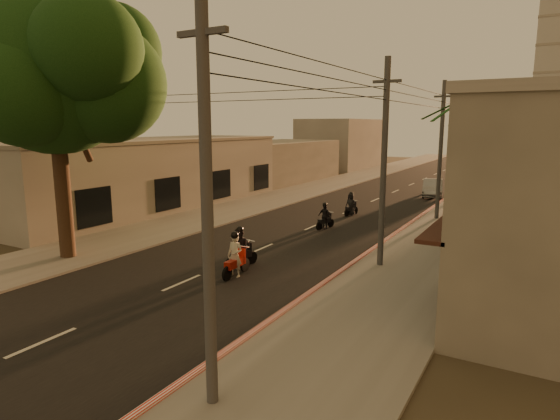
# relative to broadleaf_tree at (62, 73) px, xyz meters

# --- Properties ---
(ground) EXTENTS (160.00, 160.00, 0.00)m
(ground) POSITION_rel_broadleaf_tree_xyz_m (6.61, -2.14, -8.48)
(ground) COLOR #383023
(ground) RESTS_ON ground
(road) EXTENTS (10.00, 140.00, 0.02)m
(road) POSITION_rel_broadleaf_tree_xyz_m (6.61, 17.86, -8.47)
(road) COLOR black
(road) RESTS_ON ground
(sidewalk_right) EXTENTS (5.00, 140.00, 0.12)m
(sidewalk_right) POSITION_rel_broadleaf_tree_xyz_m (14.11, 17.86, -8.42)
(sidewalk_right) COLOR slate
(sidewalk_right) RESTS_ON ground
(sidewalk_left) EXTENTS (5.00, 140.00, 0.12)m
(sidewalk_left) POSITION_rel_broadleaf_tree_xyz_m (-0.89, 17.86, -8.42)
(sidewalk_left) COLOR slate
(sidewalk_left) RESTS_ON ground
(curb_stripe) EXTENTS (0.20, 60.00, 0.20)m
(curb_stripe) POSITION_rel_broadleaf_tree_xyz_m (11.71, 12.86, -8.38)
(curb_stripe) COLOR red
(curb_stripe) RESTS_ON ground
(left_building) EXTENTS (8.20, 24.20, 5.20)m
(left_building) POSITION_rel_broadleaf_tree_xyz_m (-7.37, 11.86, -5.88)
(left_building) COLOR #A49D94
(left_building) RESTS_ON ground
(broadleaf_tree) EXTENTS (9.60, 8.70, 12.10)m
(broadleaf_tree) POSITION_rel_broadleaf_tree_xyz_m (0.00, 0.00, 0.00)
(broadleaf_tree) COLOR black
(broadleaf_tree) RESTS_ON ground
(palm_tree) EXTENTS (5.00, 5.00, 8.20)m
(palm_tree) POSITION_rel_broadleaf_tree_xyz_m (14.61, 13.86, -1.33)
(palm_tree) COLOR black
(palm_tree) RESTS_ON ground
(utility_poles) EXTENTS (1.20, 48.26, 9.00)m
(utility_poles) POSITION_rel_broadleaf_tree_xyz_m (12.81, 17.86, -1.94)
(utility_poles) COLOR #38383A
(utility_poles) RESTS_ON ground
(filler_left_near) EXTENTS (8.00, 14.00, 4.40)m
(filler_left_near) POSITION_rel_broadleaf_tree_xyz_m (-7.39, 31.86, -6.28)
(filler_left_near) COLOR #A49D94
(filler_left_near) RESTS_ON ground
(filler_left_far) EXTENTS (8.00, 14.00, 7.00)m
(filler_left_far) POSITION_rel_broadleaf_tree_xyz_m (-7.39, 49.86, -4.98)
(filler_left_far) COLOR #A49D94
(filler_left_far) RESTS_ON ground
(scooter_red) EXTENTS (0.75, 1.97, 1.94)m
(scooter_red) POSITION_rel_broadleaf_tree_xyz_m (8.01, 1.59, -7.63)
(scooter_red) COLOR black
(scooter_red) RESTS_ON ground
(scooter_mid_a) EXTENTS (1.11, 1.90, 1.88)m
(scooter_mid_a) POSITION_rel_broadleaf_tree_xyz_m (7.49, 2.71, -7.62)
(scooter_mid_a) COLOR black
(scooter_mid_a) RESTS_ON ground
(scooter_mid_b) EXTENTS (1.08, 1.65, 1.64)m
(scooter_mid_b) POSITION_rel_broadleaf_tree_xyz_m (7.48, 11.69, -7.73)
(scooter_mid_b) COLOR black
(scooter_mid_b) RESTS_ON ground
(scooter_far_a) EXTENTS (0.93, 1.69, 1.67)m
(scooter_far_a) POSITION_rel_broadleaf_tree_xyz_m (7.29, 16.50, -7.72)
(scooter_far_a) COLOR black
(scooter_far_a) RESTS_ON ground
(parked_car) EXTENTS (3.34, 5.22, 1.52)m
(parked_car) POSITION_rel_broadleaf_tree_xyz_m (10.35, 28.24, -7.71)
(parked_car) COLOR gray
(parked_car) RESTS_ON ground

